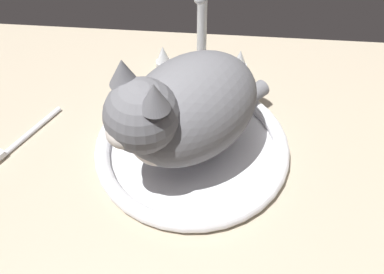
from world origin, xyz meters
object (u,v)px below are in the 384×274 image
at_px(cat, 182,110).
at_px(toothbrush, 26,136).
at_px(sink_basin, 192,147).
at_px(faucet, 202,36).

relative_size(cat, toothbrush, 2.00).
height_order(sink_basin, faucet, faucet).
distance_m(sink_basin, cat, 0.11).
bearing_deg(sink_basin, faucet, 90.00).
xyz_separation_m(sink_basin, faucet, (0.00, 0.23, 0.08)).
bearing_deg(faucet, sink_basin, -90.00).
bearing_deg(toothbrush, sink_basin, -1.53).
bearing_deg(faucet, cat, -93.43).
bearing_deg(cat, faucet, 86.57).
relative_size(faucet, toothbrush, 1.51).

